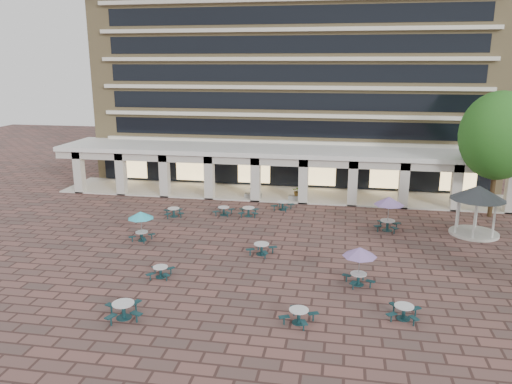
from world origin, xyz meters
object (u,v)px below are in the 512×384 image
at_px(picnic_table_2, 404,311).
at_px(planter_right, 297,195).
at_px(planter_left, 253,194).
at_px(picnic_table_0, 161,271).
at_px(picnic_table_1, 123,309).
at_px(gazebo, 478,198).

bearing_deg(picnic_table_2, planter_right, 120.84).
height_order(planter_left, planter_right, planter_right).
relative_size(picnic_table_0, picnic_table_1, 0.70).
relative_size(picnic_table_2, planter_left, 1.18).
height_order(gazebo, planter_right, gazebo).
xyz_separation_m(picnic_table_0, picnic_table_2, (13.23, -2.55, 0.03)).
relative_size(picnic_table_0, planter_right, 1.02).
relative_size(picnic_table_0, planter_left, 1.02).
bearing_deg(planter_left, planter_right, 0.00).
bearing_deg(picnic_table_2, gazebo, 76.51).
bearing_deg(picnic_table_0, planter_right, 65.90).
xyz_separation_m(picnic_table_0, planter_left, (2.16, 17.61, 0.08)).
relative_size(picnic_table_2, planter_right, 1.18).
distance_m(picnic_table_0, planter_right, 18.64).
height_order(picnic_table_2, planter_right, planter_right).
distance_m(picnic_table_0, picnic_table_2, 13.47).
xyz_separation_m(picnic_table_1, gazebo, (19.57, 15.80, 2.21)).
relative_size(picnic_table_0, gazebo, 0.40).
distance_m(picnic_table_2, planter_right, 21.37).
xyz_separation_m(planter_left, planter_right, (3.97, 0.00, 0.12)).
distance_m(picnic_table_1, gazebo, 25.25).
height_order(picnic_table_1, picnic_table_2, picnic_table_1).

